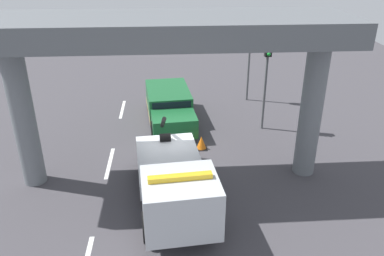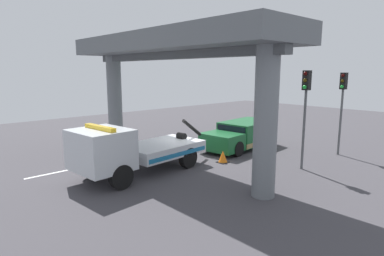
% 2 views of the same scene
% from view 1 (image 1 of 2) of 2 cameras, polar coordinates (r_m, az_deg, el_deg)
% --- Properties ---
extents(ground_plane, '(60.00, 40.00, 0.10)m').
position_cam_1_polar(ground_plane, '(17.20, -3.00, -4.94)').
color(ground_plane, '#423F44').
extents(lane_stripe_west, '(2.60, 0.16, 0.01)m').
position_cam_1_polar(lane_stripe_west, '(22.70, -10.10, 2.71)').
color(lane_stripe_west, silver).
rests_on(lane_stripe_west, ground).
extents(lane_stripe_mid, '(2.60, 0.16, 0.01)m').
position_cam_1_polar(lane_stripe_mid, '(17.37, -11.91, -5.00)').
color(lane_stripe_mid, silver).
rests_on(lane_stripe_mid, ground).
extents(tow_truck_white, '(7.33, 2.93, 2.46)m').
position_cam_1_polar(tow_truck_white, '(13.44, -2.48, -8.24)').
color(tow_truck_white, silver).
rests_on(tow_truck_white, ground).
extents(towed_van_green, '(5.37, 2.64, 1.58)m').
position_cam_1_polar(towed_van_green, '(20.70, -3.32, 3.11)').
color(towed_van_green, '#195B2D').
rests_on(towed_van_green, ground).
extents(overpass_structure, '(3.60, 12.91, 6.39)m').
position_cam_1_polar(overpass_structure, '(14.00, -3.41, 12.05)').
color(overpass_structure, slate).
rests_on(overpass_structure, ground).
extents(traffic_light_near, '(0.39, 0.32, 4.55)m').
position_cam_1_polar(traffic_light_near, '(22.97, 8.47, 11.79)').
color(traffic_light_near, '#515456').
rests_on(traffic_light_near, ground).
extents(traffic_light_far, '(0.39, 0.32, 4.66)m').
position_cam_1_polar(traffic_light_far, '(19.19, 10.90, 9.11)').
color(traffic_light_far, '#515456').
rests_on(traffic_light_far, ground).
extents(traffic_cone_orange, '(0.52, 0.52, 0.62)m').
position_cam_1_polar(traffic_cone_orange, '(17.99, 1.38, -2.19)').
color(traffic_cone_orange, orange).
rests_on(traffic_cone_orange, ground).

